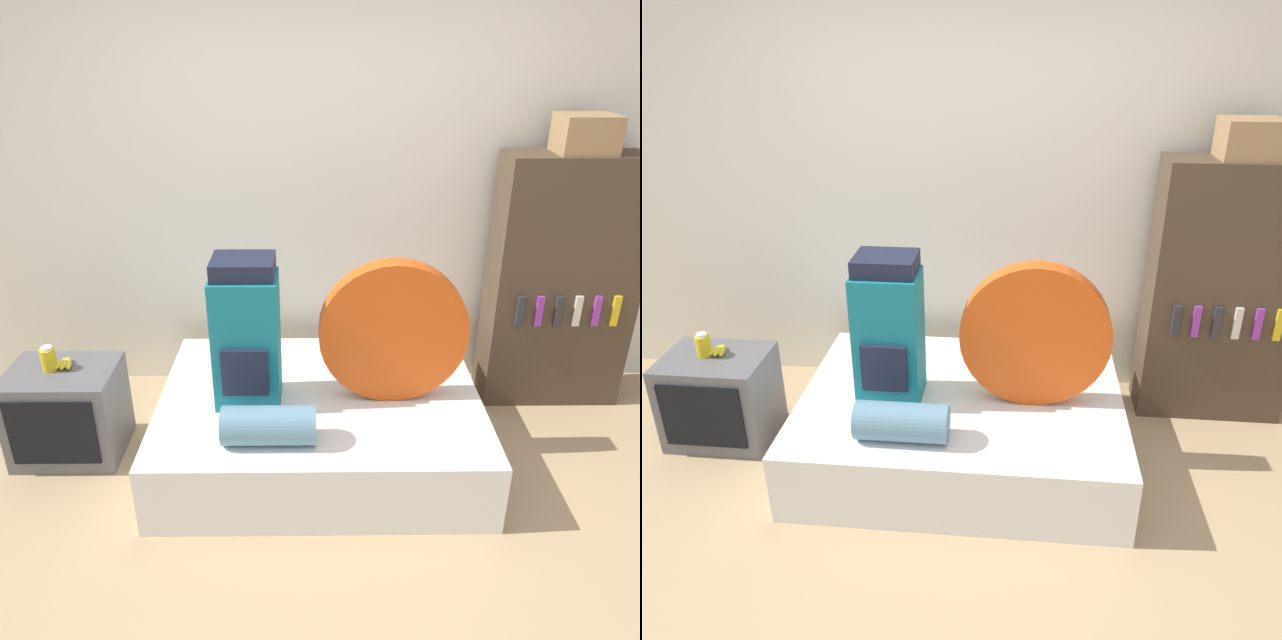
% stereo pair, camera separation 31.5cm
% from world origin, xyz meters
% --- Properties ---
extents(ground_plane, '(16.00, 16.00, 0.00)m').
position_xyz_m(ground_plane, '(0.00, 0.00, 0.00)').
color(ground_plane, tan).
extents(wall_back, '(8.00, 0.05, 2.60)m').
position_xyz_m(wall_back, '(0.00, 1.74, 1.30)').
color(wall_back, silver).
rests_on(wall_back, ground_plane).
extents(bed, '(1.75, 1.33, 0.38)m').
position_xyz_m(bed, '(0.00, 0.86, 0.19)').
color(bed, white).
rests_on(bed, ground_plane).
extents(backpack, '(0.34, 0.31, 0.80)m').
position_xyz_m(backpack, '(-0.38, 0.82, 0.78)').
color(backpack, '#14707F').
rests_on(backpack, bed).
extents(tent_bag, '(0.78, 0.12, 0.78)m').
position_xyz_m(tent_bag, '(0.38, 0.84, 0.77)').
color(tent_bag, '#D14C14').
rests_on(tent_bag, bed).
extents(sleeping_roll, '(0.45, 0.19, 0.19)m').
position_xyz_m(sleeping_roll, '(-0.25, 0.43, 0.48)').
color(sleeping_roll, '#5B849E').
rests_on(sleeping_roll, bed).
extents(television, '(0.58, 0.46, 0.53)m').
position_xyz_m(television, '(-1.41, 0.88, 0.27)').
color(television, '#5B5B60').
rests_on(television, ground_plane).
extents(canister, '(0.08, 0.08, 0.14)m').
position_xyz_m(canister, '(-1.46, 0.89, 0.60)').
color(canister, gold).
rests_on(canister, television).
extents(banana_bunch, '(0.11, 0.14, 0.03)m').
position_xyz_m(banana_bunch, '(-1.40, 0.93, 0.55)').
color(banana_bunch, yellow).
rests_on(banana_bunch, television).
extents(bookshelf, '(0.86, 0.35, 1.57)m').
position_xyz_m(bookshelf, '(1.48, 1.47, 0.79)').
color(bookshelf, '#473828').
rests_on(bookshelf, ground_plane).
extents(cardboard_box, '(0.31, 0.26, 0.21)m').
position_xyz_m(cardboard_box, '(1.47, 1.46, 1.68)').
color(cardboard_box, '#99754C').
rests_on(cardboard_box, bookshelf).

